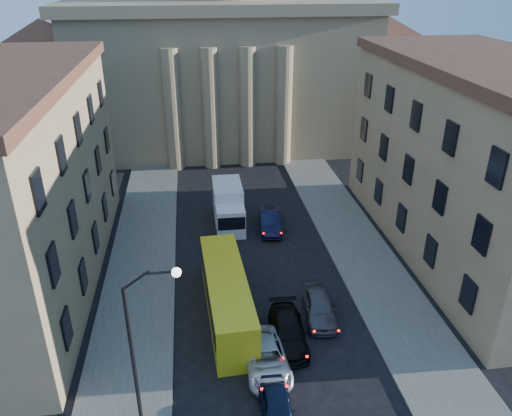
# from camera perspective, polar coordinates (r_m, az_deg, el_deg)

# --- Properties ---
(sidewalk_left) EXTENTS (5.00, 60.00, 0.15)m
(sidewalk_left) POSITION_cam_1_polar(r_m,az_deg,el_deg) (35.12, -13.43, -10.32)
(sidewalk_left) COLOR #53514C
(sidewalk_left) RESTS_ON ground
(sidewalk_right) EXTENTS (5.00, 60.00, 0.15)m
(sidewalk_right) POSITION_cam_1_polar(r_m,az_deg,el_deg) (37.11, 13.89, -8.21)
(sidewalk_right) COLOR #53514C
(sidewalk_right) RESTS_ON ground
(church) EXTENTS (68.02, 28.76, 36.60)m
(church) POSITION_cam_1_polar(r_m,az_deg,el_deg) (66.46, -4.20, 18.47)
(church) COLOR #8F7958
(church) RESTS_ON ground
(building_right) EXTENTS (11.60, 26.60, 14.70)m
(building_right) POSITION_cam_1_polar(r_m,az_deg,el_deg) (40.78, 24.29, 4.98)
(building_right) COLOR tan
(building_right) RESTS_ON ground
(street_lamp) EXTENTS (2.62, 0.44, 8.83)m
(street_lamp) POSITION_cam_1_polar(r_m,az_deg,el_deg) (23.91, -12.89, -14.16)
(street_lamp) COLOR black
(street_lamp) RESTS_ON ground
(car_left_near) EXTENTS (1.70, 4.05, 1.37)m
(car_left_near) POSITION_cam_1_polar(r_m,az_deg,el_deg) (26.68, 2.39, -21.84)
(car_left_near) COLOR black
(car_left_near) RESTS_ON ground
(car_left_mid) EXTENTS (2.46, 5.18, 1.43)m
(car_left_mid) POSITION_cam_1_polar(r_m,az_deg,el_deg) (29.09, 1.16, -16.75)
(car_left_mid) COLOR silver
(car_left_mid) RESTS_ON ground
(car_right_mid) EXTENTS (2.27, 5.14, 1.47)m
(car_right_mid) POSITION_cam_1_polar(r_m,az_deg,el_deg) (30.82, 3.67, -13.86)
(car_right_mid) COLOR black
(car_right_mid) RESTS_ON ground
(car_right_far) EXTENTS (2.30, 4.77, 1.57)m
(car_right_far) POSITION_cam_1_polar(r_m,az_deg,el_deg) (32.77, 7.24, -11.14)
(car_right_far) COLOR #4B4A4F
(car_right_far) RESTS_ON ground
(car_right_distant) EXTENTS (2.08, 4.86, 1.56)m
(car_right_distant) POSITION_cam_1_polar(r_m,az_deg,el_deg) (42.65, 1.61, -1.52)
(car_right_distant) COLOR black
(car_right_distant) RESTS_ON ground
(city_bus) EXTENTS (2.92, 10.80, 3.02)m
(city_bus) POSITION_cam_1_polar(r_m,az_deg,el_deg) (32.20, -3.35, -9.86)
(city_bus) COLOR gold
(city_bus) RESTS_ON ground
(box_truck) EXTENTS (2.47, 6.16, 3.38)m
(box_truck) POSITION_cam_1_polar(r_m,az_deg,el_deg) (43.41, -3.15, 0.18)
(box_truck) COLOR white
(box_truck) RESTS_ON ground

